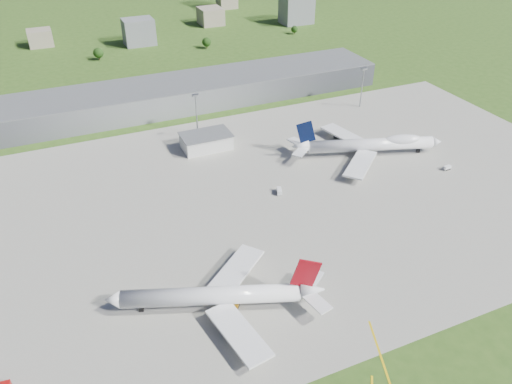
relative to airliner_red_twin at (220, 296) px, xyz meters
name	(u,v)px	position (x,y,z in m)	size (l,w,h in m)	color
ground	(165,117)	(24.43, 165.64, -5.52)	(1400.00, 1400.00, 0.00)	#32541A
apron	(249,204)	(34.43, 55.64, -5.48)	(360.00, 190.00, 0.08)	gray
terminal	(158,97)	(24.43, 180.64, 1.98)	(300.00, 42.00, 15.00)	slate
ops_building	(206,142)	(34.43, 115.64, -1.52)	(26.00, 16.00, 8.00)	silver
mast_center	(196,108)	(34.43, 130.64, 12.19)	(3.50, 2.00, 25.90)	gray
mast_east	(363,80)	(144.43, 130.64, 12.19)	(3.50, 2.00, 25.90)	gray
airliner_red_twin	(220,296)	(0.00, 0.00, 0.00)	(72.82, 55.23, 20.73)	white
airliner_blue_quad	(370,145)	(112.42, 73.36, 0.40)	(79.39, 60.81, 21.32)	white
tug_yellow	(236,304)	(5.43, -1.67, -4.62)	(3.67, 3.94, 1.73)	orange
van_white_near	(279,191)	(51.06, 57.91, -4.26)	(3.66, 5.30, 2.49)	white
van_white_far	(447,168)	(139.53, 43.76, -4.43)	(4.14, 2.20, 2.14)	white
bldg_cw	(40,38)	(-35.57, 355.64, 1.48)	(20.00, 18.00, 14.00)	gray
bldg_c	(139,32)	(44.43, 325.64, 5.48)	(26.00, 20.00, 22.00)	slate
bldg_ce	(211,16)	(124.43, 365.64, 2.48)	(22.00, 24.00, 16.00)	gray
bldg_e	(297,9)	(204.43, 335.64, 8.48)	(30.00, 22.00, 28.00)	slate
tree_c	(98,53)	(4.43, 295.64, 0.32)	(8.10, 8.10, 9.90)	#382314
tree_e	(207,42)	(94.43, 290.64, -0.01)	(7.65, 7.65, 9.35)	#382314
tree_far_e	(294,29)	(184.43, 300.64, -0.99)	(6.30, 6.30, 7.70)	#382314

